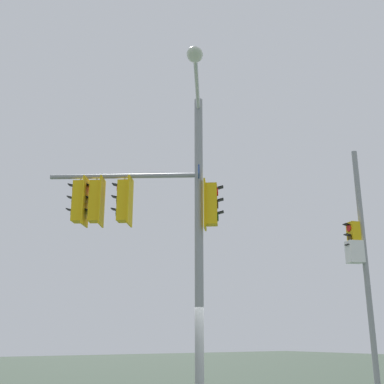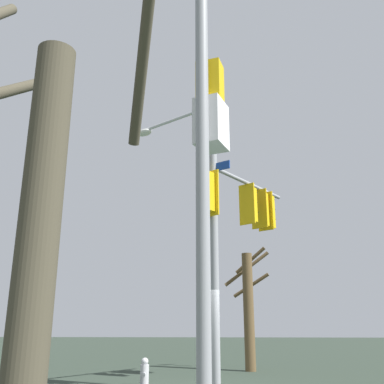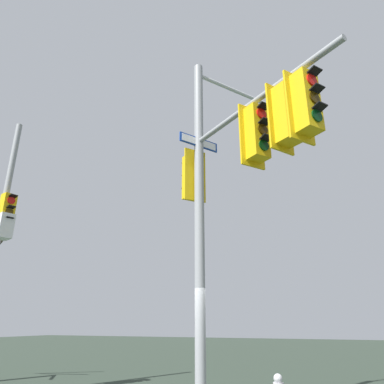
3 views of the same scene
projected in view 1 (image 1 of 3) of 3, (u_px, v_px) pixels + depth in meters
main_signal_pole_assembly at (156, 207)px, 12.62m from camera, size 3.89×5.02×8.15m
secondary_pole_assembly at (360, 256)px, 15.63m from camera, size 0.72×0.54×7.90m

